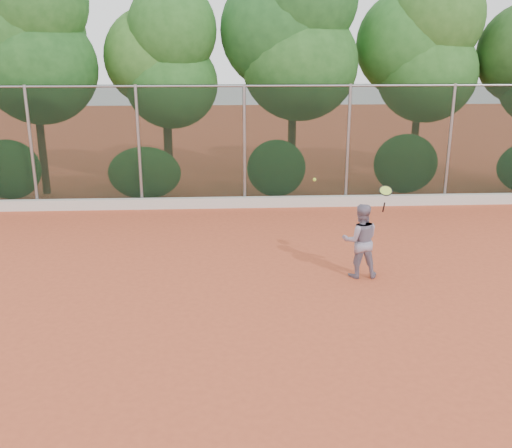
{
  "coord_description": "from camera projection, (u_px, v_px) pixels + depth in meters",
  "views": [
    {
      "loc": [
        -0.57,
        -9.27,
        4.37
      ],
      "look_at": [
        0.0,
        1.0,
        1.25
      ],
      "focal_mm": 40.0,
      "sensor_mm": 36.0,
      "label": 1
    }
  ],
  "objects": [
    {
      "name": "concrete_curb",
      "position": [
        245.0,
        202.0,
        16.63
      ],
      "size": [
        24.0,
        0.2,
        0.3
      ],
      "primitive_type": "cube",
      "color": "silver",
      "rests_on": "ground"
    },
    {
      "name": "ground",
      "position": [
        259.0,
        307.0,
        10.16
      ],
      "size": [
        80.0,
        80.0,
        0.0
      ],
      "primitive_type": "plane",
      "color": "#C4502E",
      "rests_on": "ground"
    },
    {
      "name": "tennis_racket",
      "position": [
        386.0,
        193.0,
        11.0
      ],
      "size": [
        0.3,
        0.29,
        0.56
      ],
      "color": "black",
      "rests_on": "ground"
    },
    {
      "name": "chainlink_fence",
      "position": [
        244.0,
        143.0,
        16.31
      ],
      "size": [
        24.09,
        0.09,
        3.5
      ],
      "color": "black",
      "rests_on": "ground"
    },
    {
      "name": "tennis_player",
      "position": [
        360.0,
        241.0,
        11.36
      ],
      "size": [
        0.76,
        0.6,
        1.51
      ],
      "primitive_type": "imported",
      "rotation": [
        0.0,
        0.0,
        3.1
      ],
      "color": "gray",
      "rests_on": "ground"
    },
    {
      "name": "foliage_backdrop",
      "position": [
        224.0,
        50.0,
        17.43
      ],
      "size": [
        23.7,
        3.63,
        7.55
      ],
      "color": "#45301A",
      "rests_on": "ground"
    },
    {
      "name": "tennis_ball_in_flight",
      "position": [
        315.0,
        180.0,
        11.3
      ],
      "size": [
        0.07,
        0.07,
        0.07
      ],
      "color": "#B8DC32",
      "rests_on": "ground"
    }
  ]
}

